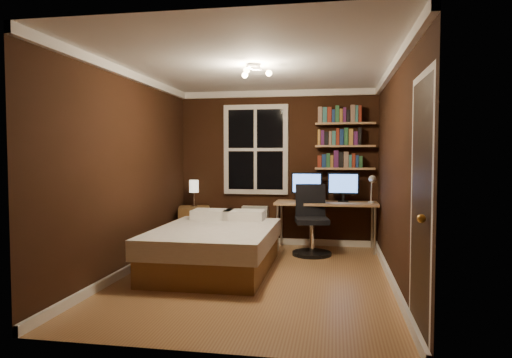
% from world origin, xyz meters
% --- Properties ---
extents(floor, '(4.20, 4.20, 0.00)m').
position_xyz_m(floor, '(0.00, 0.00, 0.00)').
color(floor, brown).
rests_on(floor, ground).
extents(wall_back, '(3.20, 0.04, 2.50)m').
position_xyz_m(wall_back, '(0.00, 2.10, 1.25)').
color(wall_back, black).
rests_on(wall_back, ground).
extents(wall_left, '(0.04, 4.20, 2.50)m').
position_xyz_m(wall_left, '(-1.60, 0.00, 1.25)').
color(wall_left, black).
rests_on(wall_left, ground).
extents(wall_right, '(0.04, 4.20, 2.50)m').
position_xyz_m(wall_right, '(1.60, 0.00, 1.25)').
color(wall_right, black).
rests_on(wall_right, ground).
extents(ceiling, '(3.20, 4.20, 0.02)m').
position_xyz_m(ceiling, '(0.00, 0.00, 2.50)').
color(ceiling, white).
rests_on(ceiling, wall_back).
extents(window, '(1.06, 0.06, 1.46)m').
position_xyz_m(window, '(-0.35, 2.06, 1.55)').
color(window, silver).
rests_on(window, wall_back).
extents(door, '(0.03, 0.82, 2.05)m').
position_xyz_m(door, '(1.59, -1.55, 1.02)').
color(door, black).
rests_on(door, ground).
extents(door_knob, '(0.06, 0.06, 0.06)m').
position_xyz_m(door_knob, '(1.55, -1.85, 1.00)').
color(door_knob, gold).
rests_on(door_knob, door).
extents(ceiling_fixture, '(0.44, 0.44, 0.18)m').
position_xyz_m(ceiling_fixture, '(0.00, -0.10, 2.40)').
color(ceiling_fixture, beige).
rests_on(ceiling_fixture, ceiling).
extents(bookshelf_lower, '(0.92, 0.22, 0.03)m').
position_xyz_m(bookshelf_lower, '(1.08, 1.98, 1.25)').
color(bookshelf_lower, tan).
rests_on(bookshelf_lower, wall_back).
extents(books_row_lower, '(0.66, 0.16, 0.23)m').
position_xyz_m(books_row_lower, '(1.08, 1.98, 1.38)').
color(books_row_lower, maroon).
rests_on(books_row_lower, bookshelf_lower).
extents(bookshelf_middle, '(0.92, 0.22, 0.03)m').
position_xyz_m(bookshelf_middle, '(1.08, 1.98, 1.60)').
color(bookshelf_middle, tan).
rests_on(bookshelf_middle, wall_back).
extents(books_row_middle, '(0.66, 0.16, 0.23)m').
position_xyz_m(books_row_middle, '(1.08, 1.98, 1.73)').
color(books_row_middle, navy).
rests_on(books_row_middle, bookshelf_middle).
extents(bookshelf_upper, '(0.92, 0.22, 0.03)m').
position_xyz_m(bookshelf_upper, '(1.08, 1.98, 1.95)').
color(bookshelf_upper, tan).
rests_on(bookshelf_upper, wall_back).
extents(books_row_upper, '(0.66, 0.16, 0.23)m').
position_xyz_m(books_row_upper, '(1.08, 1.98, 2.08)').
color(books_row_upper, '#2A6237').
rests_on(books_row_upper, bookshelf_upper).
extents(bed, '(1.44, 2.00, 0.68)m').
position_xyz_m(bed, '(-0.56, 0.28, 0.29)').
color(bed, brown).
rests_on(bed, ground).
extents(nightstand, '(0.62, 0.62, 0.62)m').
position_xyz_m(nightstand, '(-1.32, 1.81, 0.31)').
color(nightstand, brown).
rests_on(nightstand, ground).
extents(bedside_lamp, '(0.15, 0.15, 0.44)m').
position_xyz_m(bedside_lamp, '(-1.32, 1.81, 0.84)').
color(bedside_lamp, beige).
rests_on(bedside_lamp, nightstand).
extents(radiator, '(0.42, 0.15, 0.63)m').
position_xyz_m(radiator, '(-0.35, 1.99, 0.31)').
color(radiator, beige).
rests_on(radiator, ground).
extents(desk, '(1.56, 0.58, 0.74)m').
position_xyz_m(desk, '(0.80, 1.79, 0.68)').
color(desk, tan).
rests_on(desk, ground).
extents(monitor_left, '(0.49, 0.12, 0.45)m').
position_xyz_m(monitor_left, '(0.50, 1.87, 0.97)').
color(monitor_left, black).
rests_on(monitor_left, desk).
extents(monitor_right, '(0.49, 0.12, 0.45)m').
position_xyz_m(monitor_right, '(1.06, 1.87, 0.97)').
color(monitor_right, black).
rests_on(monitor_right, desk).
extents(desk_lamp, '(0.14, 0.32, 0.44)m').
position_xyz_m(desk_lamp, '(1.48, 1.71, 0.96)').
color(desk_lamp, silver).
rests_on(desk_lamp, desk).
extents(office_chair, '(0.57, 0.57, 1.03)m').
position_xyz_m(office_chair, '(0.60, 1.39, 0.40)').
color(office_chair, black).
rests_on(office_chair, ground).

